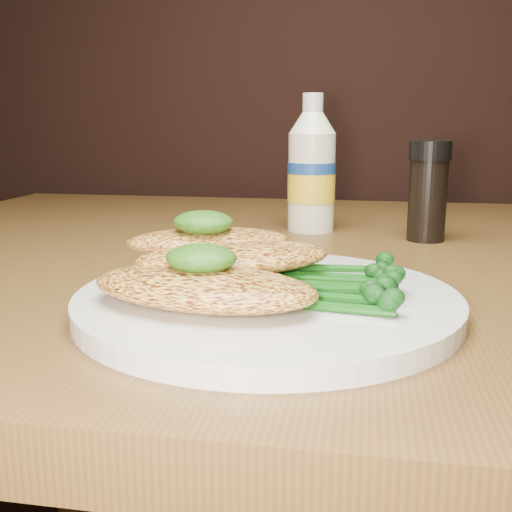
# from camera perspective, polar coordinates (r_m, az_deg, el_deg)

# --- Properties ---
(plate) EXTENTS (0.27, 0.27, 0.01)m
(plate) POSITION_cam_1_polar(r_m,az_deg,el_deg) (0.43, 1.06, -4.24)
(plate) COLOR silver
(plate) RESTS_ON dining_table
(chicken_front) EXTENTS (0.16, 0.11, 0.02)m
(chicken_front) POSITION_cam_1_polar(r_m,az_deg,el_deg) (0.40, -4.94, -2.90)
(chicken_front) COLOR #EBB14A
(chicken_front) RESTS_ON plate
(chicken_mid) EXTENTS (0.16, 0.13, 0.02)m
(chicken_mid) POSITION_cam_1_polar(r_m,az_deg,el_deg) (0.44, -2.05, -0.16)
(chicken_mid) COLOR #EBB14A
(chicken_mid) RESTS_ON plate
(chicken_back) EXTENTS (0.14, 0.10, 0.02)m
(chicken_back) POSITION_cam_1_polar(r_m,az_deg,el_deg) (0.47, -4.43, 1.40)
(chicken_back) COLOR #EBB14A
(chicken_back) RESTS_ON plate
(pesto_front) EXTENTS (0.06, 0.06, 0.02)m
(pesto_front) POSITION_cam_1_polar(r_m,az_deg,el_deg) (0.40, -5.12, -0.19)
(pesto_front) COLOR black
(pesto_front) RESTS_ON chicken_front
(pesto_back) EXTENTS (0.06, 0.06, 0.02)m
(pesto_back) POSITION_cam_1_polar(r_m,az_deg,el_deg) (0.46, -4.92, 3.14)
(pesto_back) COLOR black
(pesto_back) RESTS_ON chicken_back
(broccolini_bundle) EXTENTS (0.14, 0.11, 0.02)m
(broccolini_bundle) POSITION_cam_1_polar(r_m,az_deg,el_deg) (0.42, 6.17, -2.14)
(broccolini_bundle) COLOR #114B10
(broccolini_bundle) RESTS_ON plate
(mayo_bottle) EXTENTS (0.07, 0.07, 0.16)m
(mayo_bottle) POSITION_cam_1_polar(r_m,az_deg,el_deg) (0.74, 5.20, 8.57)
(mayo_bottle) COLOR white
(mayo_bottle) RESTS_ON dining_table
(pepper_grinder) EXTENTS (0.06, 0.06, 0.11)m
(pepper_grinder) POSITION_cam_1_polar(r_m,az_deg,el_deg) (0.70, 15.68, 5.80)
(pepper_grinder) COLOR black
(pepper_grinder) RESTS_ON dining_table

